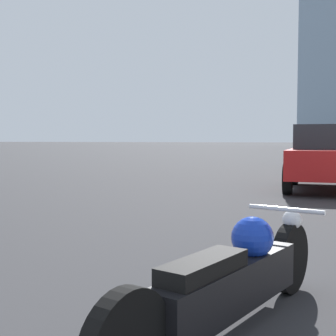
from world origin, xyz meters
name	(u,v)px	position (x,y,z in m)	size (l,w,h in m)	color
motorcycle	(233,279)	(2.35, 4.67, 0.35)	(0.89, 2.53, 0.72)	black
parked_car_red	(325,157)	(2.40, 13.82, 0.82)	(1.96, 4.02, 1.60)	red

